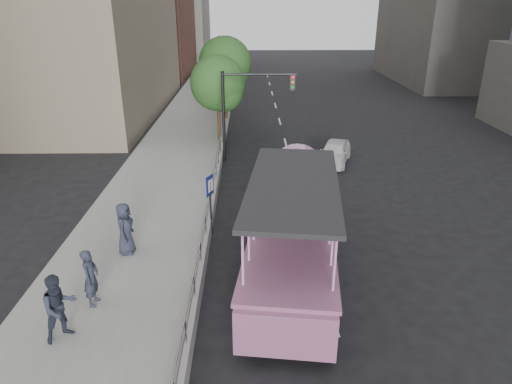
{
  "coord_description": "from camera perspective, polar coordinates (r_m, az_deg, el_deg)",
  "views": [
    {
      "loc": [
        -1.49,
        -13.3,
        8.7
      ],
      "look_at": [
        -1.22,
        2.2,
        2.23
      ],
      "focal_mm": 32.0,
      "sensor_mm": 36.0,
      "label": 1
    }
  ],
  "objects": [
    {
      "name": "duck_boat",
      "position": [
        16.33,
        4.64,
        -4.26
      ],
      "size": [
        3.93,
        11.02,
        3.58
      ],
      "color": "black",
      "rests_on": "ground"
    },
    {
      "name": "traffic_signal",
      "position": [
        26.31,
        -1.48,
        11.25
      ],
      "size": [
        4.2,
        0.32,
        5.2
      ],
      "color": "black",
      "rests_on": "ground"
    },
    {
      "name": "kerb_wall",
      "position": [
        17.44,
        -6.28,
        -5.61
      ],
      "size": [
        0.24,
        30.0,
        0.36
      ],
      "primitive_type": "cube",
      "color": "#A8A8A3",
      "rests_on": "sidewalk"
    },
    {
      "name": "pedestrian_mid",
      "position": [
        13.43,
        -23.38,
        -13.08
      ],
      "size": [
        1.19,
        1.17,
        1.93
      ],
      "primitive_type": "imported",
      "rotation": [
        0.0,
        0.0,
        0.75
      ],
      "color": "#2A2E3E",
      "rests_on": "sidewalk"
    },
    {
      "name": "car",
      "position": [
        26.91,
        9.8,
        4.94
      ],
      "size": [
        2.73,
        4.16,
        1.32
      ],
      "primitive_type": "imported",
      "rotation": [
        0.0,
        0.0,
        -0.33
      ],
      "color": "silver",
      "rests_on": "ground"
    },
    {
      "name": "street_tree_far",
      "position": [
        35.53,
        -3.73,
        15.51
      ],
      "size": [
        3.97,
        3.97,
        6.45
      ],
      "color": "#3C2B1B",
      "rests_on": "ground"
    },
    {
      "name": "sidewalk",
      "position": [
        25.18,
        -10.7,
        2.4
      ],
      "size": [
        5.5,
        80.0,
        0.3
      ],
      "primitive_type": "cube",
      "color": "#A0A09A",
      "rests_on": "ground"
    },
    {
      "name": "guardrail",
      "position": [
        17.14,
        -6.38,
        -3.65
      ],
      "size": [
        0.07,
        22.0,
        0.71
      ],
      "color": "#B8B8BE",
      "rests_on": "kerb_wall"
    },
    {
      "name": "parking_sign",
      "position": [
        18.01,
        -5.73,
        -0.67
      ],
      "size": [
        0.24,
        0.53,
        2.51
      ],
      "color": "black",
      "rests_on": "ground"
    },
    {
      "name": "ground",
      "position": [
        15.96,
        4.59,
        -10.46
      ],
      "size": [
        160.0,
        160.0,
        0.0
      ],
      "primitive_type": "plane",
      "color": "black"
    },
    {
      "name": "pedestrian_far",
      "position": [
        16.9,
        -16.05,
        -4.41
      ],
      "size": [
        0.65,
        0.97,
        1.92
      ],
      "primitive_type": "imported",
      "rotation": [
        0.0,
        0.0,
        1.53
      ],
      "color": "#2A2E3E",
      "rests_on": "sidewalk"
    },
    {
      "name": "street_tree_near",
      "position": [
        29.68,
        -4.61,
        13.12
      ],
      "size": [
        3.52,
        3.52,
        5.72
      ],
      "color": "#3C2B1B",
      "rests_on": "ground"
    },
    {
      "name": "pedestrian_near",
      "position": [
        14.48,
        -19.93,
        -10.02
      ],
      "size": [
        0.47,
        0.69,
        1.82
      ],
      "primitive_type": "imported",
      "rotation": [
        0.0,
        0.0,
        1.51
      ],
      "color": "#2A2E3E",
      "rests_on": "sidewalk"
    }
  ]
}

